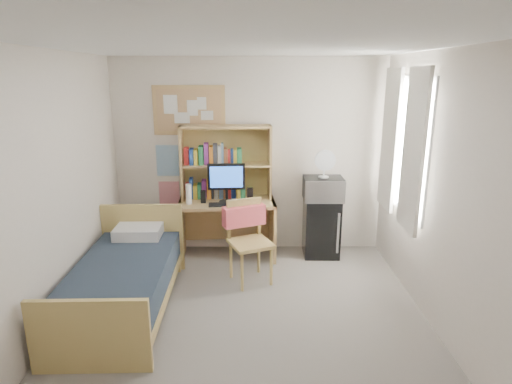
{
  "coord_description": "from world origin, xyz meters",
  "views": [
    {
      "loc": [
        0.07,
        -3.57,
        2.37
      ],
      "look_at": [
        0.09,
        1.2,
        1.06
      ],
      "focal_mm": 30.0,
      "sensor_mm": 36.0,
      "label": 1
    }
  ],
  "objects_px": {
    "desk_chair": "(251,243)",
    "mini_fridge": "(321,227)",
    "bulletin_board": "(189,110)",
    "bed": "(123,287)",
    "desk_fan": "(324,165)",
    "monitor": "(226,183)",
    "desk": "(227,229)",
    "microwave": "(323,189)",
    "speaker_left": "(203,197)",
    "speaker_right": "(250,195)"
  },
  "relations": [
    {
      "from": "desk",
      "to": "monitor",
      "type": "distance_m",
      "value": 0.64
    },
    {
      "from": "microwave",
      "to": "desk_chair",
      "type": "bearing_deg",
      "value": -139.75
    },
    {
      "from": "desk_chair",
      "to": "speaker_right",
      "type": "height_order",
      "value": "desk_chair"
    },
    {
      "from": "microwave",
      "to": "bulletin_board",
      "type": "bearing_deg",
      "value": 172.18
    },
    {
      "from": "speaker_left",
      "to": "microwave",
      "type": "height_order",
      "value": "microwave"
    },
    {
      "from": "bulletin_board",
      "to": "mini_fridge",
      "type": "xyz_separation_m",
      "value": [
        1.75,
        -0.24,
        -1.53
      ]
    },
    {
      "from": "monitor",
      "to": "speaker_left",
      "type": "height_order",
      "value": "monitor"
    },
    {
      "from": "speaker_right",
      "to": "desk_fan",
      "type": "height_order",
      "value": "desk_fan"
    },
    {
      "from": "speaker_right",
      "to": "desk",
      "type": "bearing_deg",
      "value": 168.69
    },
    {
      "from": "bed",
      "to": "speaker_right",
      "type": "relative_size",
      "value": 10.33
    },
    {
      "from": "bulletin_board",
      "to": "speaker_left",
      "type": "bearing_deg",
      "value": -63.74
    },
    {
      "from": "desk",
      "to": "desk_fan",
      "type": "height_order",
      "value": "desk_fan"
    },
    {
      "from": "bed",
      "to": "desk_fan",
      "type": "relative_size",
      "value": 5.72
    },
    {
      "from": "desk",
      "to": "speaker_left",
      "type": "bearing_deg",
      "value": -168.69
    },
    {
      "from": "speaker_left",
      "to": "monitor",
      "type": "bearing_deg",
      "value": -0.0
    },
    {
      "from": "mini_fridge",
      "to": "microwave",
      "type": "relative_size",
      "value": 1.54
    },
    {
      "from": "desk_chair",
      "to": "desk_fan",
      "type": "distance_m",
      "value": 1.43
    },
    {
      "from": "bulletin_board",
      "to": "microwave",
      "type": "relative_size",
      "value": 1.85
    },
    {
      "from": "bed",
      "to": "desk_fan",
      "type": "height_order",
      "value": "desk_fan"
    },
    {
      "from": "bulletin_board",
      "to": "bed",
      "type": "relative_size",
      "value": 0.5
    },
    {
      "from": "desk_chair",
      "to": "desk_fan",
      "type": "height_order",
      "value": "desk_fan"
    },
    {
      "from": "speaker_right",
      "to": "microwave",
      "type": "bearing_deg",
      "value": 1.55
    },
    {
      "from": "monitor",
      "to": "speaker_left",
      "type": "xyz_separation_m",
      "value": [
        -0.3,
        -0.02,
        -0.17
      ]
    },
    {
      "from": "desk_chair",
      "to": "mini_fridge",
      "type": "bearing_deg",
      "value": 17.07
    },
    {
      "from": "monitor",
      "to": "speaker_left",
      "type": "distance_m",
      "value": 0.35
    },
    {
      "from": "speaker_left",
      "to": "speaker_right",
      "type": "distance_m",
      "value": 0.6
    },
    {
      "from": "desk_chair",
      "to": "speaker_right",
      "type": "bearing_deg",
      "value": 67.98
    },
    {
      "from": "bulletin_board",
      "to": "desk_fan",
      "type": "height_order",
      "value": "bulletin_board"
    },
    {
      "from": "microwave",
      "to": "monitor",
      "type": "bearing_deg",
      "value": -174.17
    },
    {
      "from": "desk_chair",
      "to": "mini_fridge",
      "type": "xyz_separation_m",
      "value": [
        0.94,
        0.8,
        -0.1
      ]
    },
    {
      "from": "bulletin_board",
      "to": "mini_fridge",
      "type": "relative_size",
      "value": 1.2
    },
    {
      "from": "bed",
      "to": "speaker_right",
      "type": "xyz_separation_m",
      "value": [
        1.29,
        1.32,
        0.61
      ]
    },
    {
      "from": "desk",
      "to": "monitor",
      "type": "xyz_separation_m",
      "value": [
        0.0,
        -0.06,
        0.64
      ]
    },
    {
      "from": "speaker_right",
      "to": "microwave",
      "type": "height_order",
      "value": "microwave"
    },
    {
      "from": "desk_fan",
      "to": "bulletin_board",
      "type": "bearing_deg",
      "value": 172.18
    },
    {
      "from": "mini_fridge",
      "to": "speaker_left",
      "type": "relative_size",
      "value": 4.94
    },
    {
      "from": "bulletin_board",
      "to": "monitor",
      "type": "height_order",
      "value": "bulletin_board"
    },
    {
      "from": "desk_fan",
      "to": "monitor",
      "type": "bearing_deg",
      "value": -174.17
    },
    {
      "from": "desk",
      "to": "microwave",
      "type": "xyz_separation_m",
      "value": [
        1.26,
        0.05,
        0.54
      ]
    },
    {
      "from": "bulletin_board",
      "to": "desk_chair",
      "type": "relative_size",
      "value": 0.96
    },
    {
      "from": "monitor",
      "to": "desk_fan",
      "type": "height_order",
      "value": "desk_fan"
    },
    {
      "from": "microwave",
      "to": "desk_fan",
      "type": "height_order",
      "value": "desk_fan"
    },
    {
      "from": "mini_fridge",
      "to": "desk_fan",
      "type": "height_order",
      "value": "desk_fan"
    },
    {
      "from": "mini_fridge",
      "to": "bed",
      "type": "height_order",
      "value": "mini_fridge"
    },
    {
      "from": "bulletin_board",
      "to": "speaker_right",
      "type": "distance_m",
      "value": 1.36
    },
    {
      "from": "mini_fridge",
      "to": "monitor",
      "type": "distance_m",
      "value": 1.41
    },
    {
      "from": "bed",
      "to": "desk_fan",
      "type": "bearing_deg",
      "value": 30.9
    },
    {
      "from": "mini_fridge",
      "to": "speaker_right",
      "type": "xyz_separation_m",
      "value": [
        -0.96,
        -0.11,
        0.48
      ]
    },
    {
      "from": "desk_fan",
      "to": "speaker_right",
      "type": "bearing_deg",
      "value": -173.8
    },
    {
      "from": "bed",
      "to": "microwave",
      "type": "xyz_separation_m",
      "value": [
        2.25,
        1.42,
        0.67
      ]
    }
  ]
}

